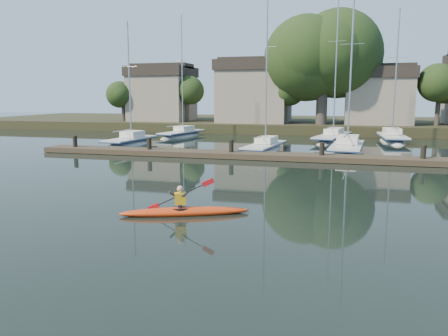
% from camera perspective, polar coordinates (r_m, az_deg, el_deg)
% --- Properties ---
extents(ground, '(160.00, 160.00, 0.00)m').
position_cam_1_polar(ground, '(15.55, -0.80, -6.02)').
color(ground, black).
rests_on(ground, ground).
extents(kayak, '(4.48, 2.26, 1.47)m').
position_cam_1_polar(kayak, '(15.46, -5.24, -5.47)').
color(kayak, '#CF490F').
rests_on(kayak, ground).
extents(dock, '(34.00, 2.00, 1.80)m').
position_cam_1_polar(dock, '(28.99, 6.71, 1.56)').
color(dock, '#403024').
rests_on(dock, ground).
extents(sailboat_0, '(2.65, 7.36, 11.44)m').
position_cam_1_polar(sailboat_0, '(38.14, -12.12, 2.70)').
color(sailboat_0, silver).
rests_on(sailboat_0, ground).
extents(sailboat_2, '(2.85, 8.14, 13.20)m').
position_cam_1_polar(sailboat_2, '(33.21, 5.31, 1.94)').
color(sailboat_2, silver).
rests_on(sailboat_2, ground).
extents(sailboat_3, '(2.90, 8.52, 13.48)m').
position_cam_1_polar(sailboat_3, '(33.18, 15.73, 1.56)').
color(sailboat_3, silver).
rests_on(sailboat_3, ground).
extents(sailboat_5, '(3.45, 8.16, 13.16)m').
position_cam_1_polar(sailboat_5, '(45.10, -5.51, 3.91)').
color(sailboat_5, silver).
rests_on(sailboat_5, ground).
extents(sailboat_6, '(3.97, 9.89, 15.40)m').
position_cam_1_polar(sailboat_6, '(41.77, 13.95, 3.21)').
color(sailboat_6, silver).
rests_on(sailboat_6, ground).
extents(sailboat_7, '(2.42, 8.16, 13.03)m').
position_cam_1_polar(sailboat_7, '(42.65, 21.08, 2.97)').
color(sailboat_7, silver).
rests_on(sailboat_7, ground).
extents(shore, '(90.00, 25.25, 12.75)m').
position_cam_1_polar(shore, '(54.78, 12.47, 8.26)').
color(shore, '#293219').
rests_on(shore, ground).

